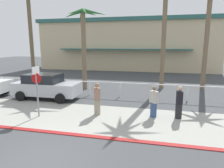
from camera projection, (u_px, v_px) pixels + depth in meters
ground_plane at (110, 91)px, 15.64m from camera, size 80.00×80.00×0.00m
sidewalk_strip at (83, 117)px, 10.09m from camera, size 44.00×4.00×0.02m
curb_paint at (65, 134)px, 8.17m from camera, size 44.00×0.24×0.03m
building_backdrop at (128, 45)px, 30.71m from camera, size 25.55×9.96×7.19m
rail_fence at (105, 85)px, 14.04m from camera, size 20.14×0.08×1.04m
stop_sign_bike_lane at (37, 84)px, 9.84m from camera, size 0.52×0.56×2.56m
palm_tree_2 at (28, 6)px, 18.35m from camera, size 3.31×2.98×9.54m
palm_tree_3 at (84, 30)px, 15.49m from camera, size 3.48×3.39×6.35m
palm_tree_4 at (166, 0)px, 15.38m from camera, size 3.09×3.57×9.79m
palm_tree_5 at (208, 16)px, 15.29m from camera, size 3.08×3.05×7.85m
car_silver_1 at (46, 86)px, 13.36m from camera, size 4.40×2.02×1.69m
pedestrian_0 at (97, 100)px, 10.27m from camera, size 0.43×0.48×1.69m
pedestrian_1 at (179, 104)px, 9.75m from camera, size 0.34×0.42×1.63m
pedestrian_2 at (154, 103)px, 9.94m from camera, size 0.48×0.45×1.59m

